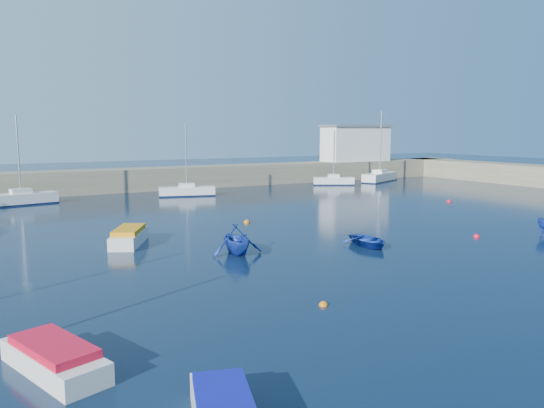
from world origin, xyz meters
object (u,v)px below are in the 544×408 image
sailboat_8 (380,177)px  sailboat_7 (334,181)px  sailboat_5 (21,199)px  harbor_office (355,144)px  sailboat_6 (187,191)px  dinghy_left (236,239)px  dinghy_center (368,241)px  motorboat_0 (54,358)px  motorboat_1 (129,236)px

sailboat_8 → sailboat_7: bearing=69.3°
sailboat_5 → harbor_office: bearing=-92.0°
sailboat_6 → dinghy_left: size_ratio=2.37×
harbor_office → dinghy_center: harbor_office is taller
harbor_office → sailboat_5: 46.49m
dinghy_left → sailboat_5: bearing=113.1°
sailboat_6 → motorboat_0: 42.60m
dinghy_center → dinghy_left: dinghy_left is taller
sailboat_7 → harbor_office: bearing=-24.0°
harbor_office → motorboat_0: 66.96m
harbor_office → sailboat_5: (-45.72, -7.16, -4.48)m
harbor_office → sailboat_8: size_ratio=1.03×
sailboat_6 → dinghy_left: 28.39m
sailboat_7 → dinghy_left: (-28.10, -29.35, 0.31)m
dinghy_center → dinghy_left: bearing=171.8°
sailboat_5 → sailboat_8: bearing=-99.0°
sailboat_8 → motorboat_1: bearing=95.2°
sailboat_5 → sailboat_8: size_ratio=0.87×
dinghy_center → harbor_office: bearing=59.2°
sailboat_7 → motorboat_0: sailboat_7 is taller
sailboat_7 → motorboat_0: (-39.25, -40.34, -0.13)m
harbor_office → dinghy_left: (-36.60, -35.71, -4.23)m
sailboat_7 → dinghy_left: sailboat_7 is taller
sailboat_5 → motorboat_0: bearing=166.2°
sailboat_6 → dinghy_center: 29.55m
sailboat_8 → dinghy_center: bearing=113.0°
sailboat_6 → dinghy_center: (0.81, -29.53, -0.22)m
sailboat_6 → dinghy_left: (-7.16, -27.47, 0.31)m
sailboat_8 → dinghy_left: size_ratio=2.94×
motorboat_0 → motorboat_1: bearing=50.2°
sailboat_7 → sailboat_8: sailboat_8 is taller
sailboat_5 → dinghy_center: 35.06m
harbor_office → sailboat_7: 11.55m
motorboat_0 → dinghy_left: size_ratio=1.32×
sailboat_6 → sailboat_7: 21.03m
motorboat_1 → dinghy_center: size_ratio=1.39×
motorboat_0 → dinghy_left: bearing=26.0°
motorboat_0 → motorboat_1: (6.44, 16.65, 0.07)m
sailboat_5 → dinghy_center: (17.09, -30.62, -0.28)m
sailboat_6 → harbor_office: bearing=-59.1°
sailboat_7 → motorboat_1: bearing=155.0°
sailboat_8 → motorboat_0: sailboat_8 is taller
motorboat_1 → dinghy_left: bearing=-22.7°
sailboat_5 → sailboat_7: size_ratio=1.20×
sailboat_6 → sailboat_8: bearing=-69.7°
sailboat_8 → dinghy_left: bearing=104.1°
sailboat_6 → motorboat_1: sailboat_6 is taller
motorboat_1 → dinghy_left: dinghy_left is taller
harbor_office → sailboat_6: sailboat_6 is taller
motorboat_1 → sailboat_5: bearing=128.5°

